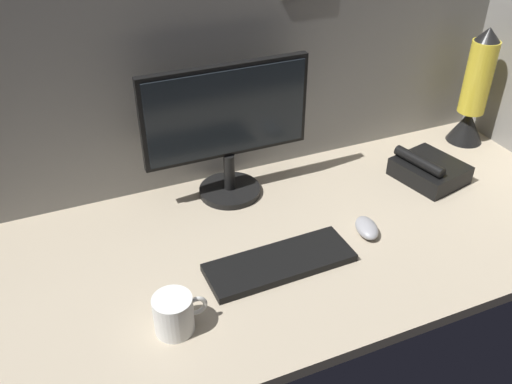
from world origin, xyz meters
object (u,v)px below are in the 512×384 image
(lava_lamp, at_px, (474,96))
(desk_phone, at_px, (429,170))
(monitor, at_px, (227,125))
(mouse, at_px, (367,228))
(mug_ceramic_white, at_px, (174,314))
(keyboard, at_px, (280,263))

(lava_lamp, xyz_separation_m, desk_phone, (-0.27, -0.15, -0.13))
(monitor, relative_size, mouse, 4.94)
(desk_phone, bearing_deg, monitor, 163.81)
(mug_ceramic_white, distance_m, lava_lamp, 1.23)
(keyboard, xyz_separation_m, mug_ceramic_white, (-0.29, -0.10, 0.04))
(lava_lamp, bearing_deg, mouse, -152.25)
(mug_ceramic_white, bearing_deg, mouse, 12.53)
(desk_phone, bearing_deg, mouse, -153.77)
(monitor, relative_size, mug_ceramic_white, 3.97)
(mouse, height_order, desk_phone, desk_phone)
(lava_lamp, distance_m, desk_phone, 0.34)
(mouse, relative_size, lava_lamp, 0.25)
(monitor, xyz_separation_m, mouse, (0.27, -0.33, -0.21))
(mouse, bearing_deg, mug_ceramic_white, -153.65)
(keyboard, relative_size, lava_lamp, 0.95)
(monitor, bearing_deg, lava_lamp, -1.17)
(lava_lamp, bearing_deg, desk_phone, -150.51)
(keyboard, xyz_separation_m, lava_lamp, (0.85, 0.34, 0.15))
(mouse, bearing_deg, lava_lamp, 41.57)
(monitor, distance_m, keyboard, 0.41)
(monitor, height_order, keyboard, monitor)
(mouse, relative_size, mug_ceramic_white, 0.80)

